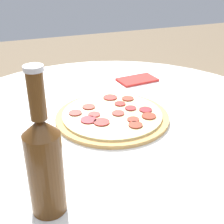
% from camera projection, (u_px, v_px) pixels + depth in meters
% --- Properties ---
extents(table, '(1.09, 1.09, 0.71)m').
position_uv_depth(table, '(114.00, 172.00, 0.94)').
color(table, silver).
rests_on(table, ground_plane).
extents(pizza, '(0.32, 0.32, 0.02)m').
position_uv_depth(pizza, '(112.00, 116.00, 0.87)').
color(pizza, tan).
rests_on(pizza, table).
extents(beer_bottle, '(0.06, 0.06, 0.27)m').
position_uv_depth(beer_bottle, '(44.00, 162.00, 0.52)').
color(beer_bottle, '#563314').
rests_on(beer_bottle, table).
extents(napkin, '(0.14, 0.10, 0.01)m').
position_uv_depth(napkin, '(137.00, 80.00, 1.13)').
color(napkin, red).
rests_on(napkin, table).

